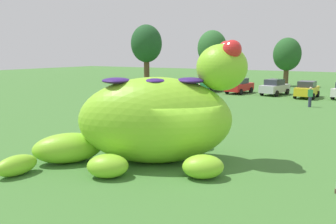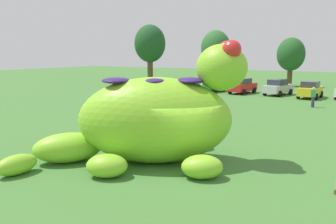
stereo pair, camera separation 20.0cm
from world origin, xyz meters
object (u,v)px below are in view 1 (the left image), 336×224
at_px(car_yellow, 307,89).
at_px(spectator_by_cars, 182,96).
at_px(car_green, 209,84).
at_px(spectator_wandering, 198,99).
at_px(giant_inflatable_creature, 155,119).
at_px(car_red, 239,86).
at_px(spectator_mid_field, 199,93).
at_px(car_silver, 275,87).
at_px(spectator_near_inflatable, 310,97).

relative_size(car_yellow, spectator_by_cars, 2.43).
xyz_separation_m(car_green, spectator_wandering, (4.65, -12.59, -0.01)).
bearing_deg(car_yellow, giant_inflatable_creature, -93.82).
distance_m(car_yellow, spectator_wandering, 13.99).
distance_m(car_green, spectator_by_cars, 11.29).
distance_m(giant_inflatable_creature, car_red, 26.72).
distance_m(car_yellow, spectator_by_cars, 13.89).
bearing_deg(giant_inflatable_creature, car_red, 102.10).
bearing_deg(spectator_mid_field, giant_inflatable_creature, -69.65).
bearing_deg(spectator_wandering, car_red, 94.76).
bearing_deg(car_yellow, car_silver, 166.55).
distance_m(giant_inflatable_creature, car_yellow, 25.81).
distance_m(car_red, spectator_wandering, 12.93).
xyz_separation_m(car_yellow, spectator_near_inflatable, (1.31, -6.34, -0.01)).
bearing_deg(car_silver, car_red, -173.21).
bearing_deg(spectator_by_cars, car_yellow, 52.16).
bearing_deg(car_silver, spectator_mid_field, -117.73).
bearing_deg(spectator_near_inflatable, car_yellow, 101.69).
relative_size(spectator_by_cars, spectator_wandering, 1.00).
distance_m(giant_inflatable_creature, spectator_near_inflatable, 19.66).
bearing_deg(spectator_wandering, spectator_by_cars, 145.79).
relative_size(car_green, spectator_mid_field, 2.48).
xyz_separation_m(car_yellow, spectator_by_cars, (-8.52, -10.97, -0.01)).
distance_m(car_green, spectator_mid_field, 8.72).
bearing_deg(car_yellow, car_red, 177.14).
bearing_deg(giant_inflatable_creature, car_silver, 93.74).
height_order(car_green, car_silver, same).
bearing_deg(spectator_by_cars, car_green, 102.11).
height_order(giant_inflatable_creature, car_silver, giant_inflatable_creature).
height_order(giant_inflatable_creature, car_green, giant_inflatable_creature).
distance_m(spectator_near_inflatable, spectator_wandering, 9.76).
distance_m(giant_inflatable_creature, spectator_wandering, 14.01).
xyz_separation_m(car_yellow, spectator_wandering, (-6.25, -12.52, -0.01)).
height_order(spectator_mid_field, spectator_wandering, same).
height_order(car_green, spectator_by_cars, car_green).
relative_size(spectator_near_inflatable, spectator_by_cars, 1.00).
bearing_deg(spectator_mid_field, spectator_near_inflatable, 11.24).
height_order(giant_inflatable_creature, car_red, giant_inflatable_creature).
height_order(car_green, car_yellow, same).
distance_m(car_yellow, spectator_mid_field, 11.63).
distance_m(car_red, car_silver, 3.89).
bearing_deg(spectator_near_inflatable, giant_inflatable_creature, -98.87).
relative_size(giant_inflatable_creature, car_red, 1.96).
xyz_separation_m(car_green, spectator_mid_field, (2.68, -8.30, -0.01)).
bearing_deg(car_yellow, spectator_by_cars, -127.84).
bearing_deg(spectator_by_cars, car_silver, 66.75).
distance_m(car_silver, car_yellow, 3.55).
height_order(giant_inflatable_creature, spectator_near_inflatable, giant_inflatable_creature).
relative_size(giant_inflatable_creature, car_yellow, 2.02).
relative_size(giant_inflatable_creature, spectator_mid_field, 4.91).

